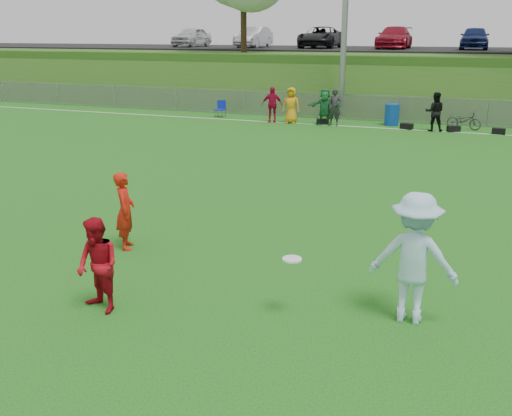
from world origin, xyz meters
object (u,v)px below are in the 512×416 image
at_px(player_blue, 414,258).
at_px(frisbee, 292,259).
at_px(player_red_center, 98,266).
at_px(bicycle, 464,120).
at_px(player_red_left, 125,211).
at_px(recycling_bin, 392,115).

xyz_separation_m(player_blue, frisbee, (-1.72, -0.51, -0.06)).
height_order(player_red_center, player_blue, player_blue).
relative_size(player_red_center, bicycle, 0.99).
bearing_deg(player_red_left, bicycle, -45.03).
height_order(player_red_left, player_blue, player_blue).
bearing_deg(player_red_left, player_blue, -127.41).
height_order(frisbee, recycling_bin, recycling_bin).
relative_size(player_red_left, bicycle, 1.03).
height_order(recycling_bin, bicycle, recycling_bin).
relative_size(player_red_left, player_red_center, 1.04).
distance_m(player_red_left, player_red_center, 2.74).
relative_size(player_red_center, player_blue, 0.75).
height_order(player_blue, bicycle, player_blue).
relative_size(frisbee, bicycle, 0.19).
relative_size(player_red_left, player_blue, 0.78).
distance_m(player_red_left, bicycle, 18.96).
height_order(player_red_center, bicycle, player_red_center).
bearing_deg(bicycle, frisbee, -168.76).
distance_m(frisbee, recycling_bin, 19.62).
bearing_deg(player_red_center, bicycle, 97.94).
bearing_deg(frisbee, player_red_left, 157.80).
relative_size(player_red_left, recycling_bin, 1.59).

